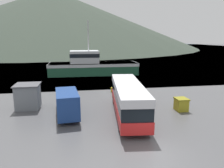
{
  "coord_description": "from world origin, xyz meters",
  "views": [
    {
      "loc": [
        -4.8,
        -12.41,
        7.52
      ],
      "look_at": [
        -0.65,
        12.69,
        2.0
      ],
      "focal_mm": 35.0,
      "sensor_mm": 36.0,
      "label": 1
    }
  ],
  "objects_px": {
    "storage_bin": "(181,104)",
    "dock_kiosk": "(28,96)",
    "delivery_van": "(67,102)",
    "fishing_boat": "(92,65)",
    "tour_bus": "(128,98)"
  },
  "relations": [
    {
      "from": "fishing_boat",
      "to": "storage_bin",
      "type": "distance_m",
      "value": 25.24
    },
    {
      "from": "storage_bin",
      "to": "fishing_boat",
      "type": "bearing_deg",
      "value": 107.29
    },
    {
      "from": "storage_bin",
      "to": "dock_kiosk",
      "type": "height_order",
      "value": "dock_kiosk"
    },
    {
      "from": "fishing_boat",
      "to": "dock_kiosk",
      "type": "bearing_deg",
      "value": -21.49
    },
    {
      "from": "tour_bus",
      "to": "dock_kiosk",
      "type": "height_order",
      "value": "tour_bus"
    },
    {
      "from": "delivery_van",
      "to": "storage_bin",
      "type": "relative_size",
      "value": 4.68
    },
    {
      "from": "storage_bin",
      "to": "dock_kiosk",
      "type": "bearing_deg",
      "value": 167.59
    },
    {
      "from": "tour_bus",
      "to": "storage_bin",
      "type": "bearing_deg",
      "value": 10.73
    },
    {
      "from": "delivery_van",
      "to": "dock_kiosk",
      "type": "height_order",
      "value": "dock_kiosk"
    },
    {
      "from": "tour_bus",
      "to": "delivery_van",
      "type": "distance_m",
      "value": 5.92
    },
    {
      "from": "delivery_van",
      "to": "storage_bin",
      "type": "bearing_deg",
      "value": -7.51
    },
    {
      "from": "delivery_van",
      "to": "dock_kiosk",
      "type": "xyz_separation_m",
      "value": [
        -4.18,
        3.09,
        -0.02
      ]
    },
    {
      "from": "fishing_boat",
      "to": "storage_bin",
      "type": "height_order",
      "value": "fishing_boat"
    },
    {
      "from": "tour_bus",
      "to": "storage_bin",
      "type": "distance_m",
      "value": 5.91
    },
    {
      "from": "delivery_van",
      "to": "dock_kiosk",
      "type": "relative_size",
      "value": 2.41
    }
  ]
}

